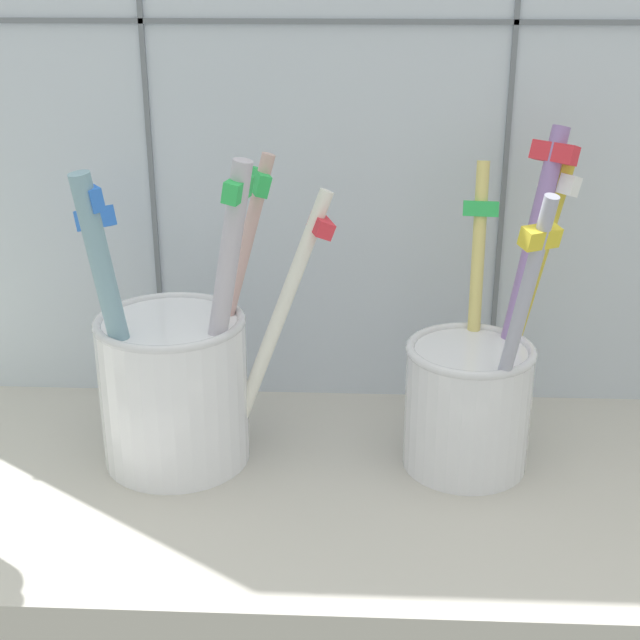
% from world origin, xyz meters
% --- Properties ---
extents(counter_slab, '(0.64, 0.22, 0.02)m').
position_xyz_m(counter_slab, '(0.00, 0.00, 0.01)').
color(counter_slab, '#BCB7AD').
rests_on(counter_slab, ground).
extents(tile_wall_back, '(0.64, 0.02, 0.45)m').
position_xyz_m(tile_wall_back, '(0.00, 0.12, 0.23)').
color(tile_wall_back, silver).
rests_on(tile_wall_back, ground).
extents(toothbrush_cup_left, '(0.15, 0.10, 0.18)m').
position_xyz_m(toothbrush_cup_left, '(-0.08, 0.02, 0.07)').
color(toothbrush_cup_left, white).
rests_on(toothbrush_cup_left, counter_slab).
extents(toothbrush_cup_right, '(0.09, 0.11, 0.19)m').
position_xyz_m(toothbrush_cup_right, '(0.09, 0.03, 0.07)').
color(toothbrush_cup_right, white).
rests_on(toothbrush_cup_right, counter_slab).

